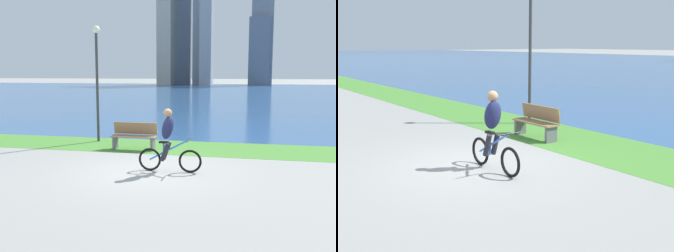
% 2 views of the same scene
% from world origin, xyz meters
% --- Properties ---
extents(ground_plane, '(300.00, 300.00, 0.00)m').
position_xyz_m(ground_plane, '(0.00, 0.00, 0.00)').
color(ground_plane, gray).
extents(grass_strip_bayside, '(120.00, 2.59, 0.01)m').
position_xyz_m(grass_strip_bayside, '(0.00, 3.39, 0.00)').
color(grass_strip_bayside, '#478433').
rests_on(grass_strip_bayside, ground).
extents(cyclist_lead, '(1.67, 0.52, 1.64)m').
position_xyz_m(cyclist_lead, '(0.45, 0.09, 0.83)').
color(cyclist_lead, black).
rests_on(cyclist_lead, ground).
extents(bench_near_path, '(1.50, 0.47, 0.90)m').
position_xyz_m(bench_near_path, '(-1.30, 2.75, 0.45)').
color(bench_near_path, olive).
rests_on(bench_near_path, ground).
extents(lamppost_tall, '(0.28, 0.28, 4.23)m').
position_xyz_m(lamppost_tall, '(-3.08, 3.97, 2.74)').
color(lamppost_tall, '#38383D').
rests_on(lamppost_tall, ground).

